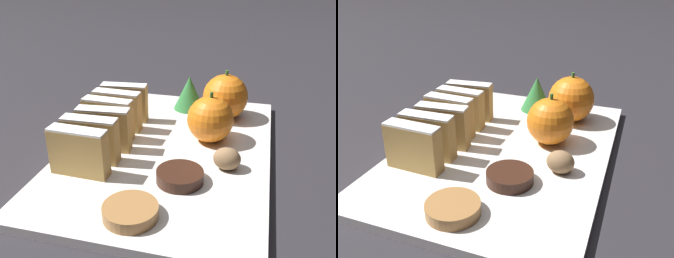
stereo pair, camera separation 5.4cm
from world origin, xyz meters
TOP-DOWN VIEW (x-y plane):
  - ground_plane at (0.00, 0.00)m, footprint 6.00×6.00m
  - serving_platter at (0.00, 0.00)m, footprint 0.29×0.42m
  - stollen_slice_front at (-0.09, -0.10)m, footprint 0.08×0.02m
  - stollen_slice_second at (-0.09, -0.06)m, footprint 0.08×0.02m
  - stollen_slice_third at (-0.09, -0.03)m, footprint 0.08×0.03m
  - stollen_slice_fourth at (-0.10, 0.01)m, footprint 0.08×0.03m
  - stollen_slice_fifth at (-0.09, 0.04)m, footprint 0.08×0.02m
  - stollen_slice_sixth at (-0.10, 0.08)m, footprint 0.08×0.03m
  - orange_near at (0.07, 0.13)m, footprint 0.08×0.08m
  - orange_far at (0.06, 0.04)m, footprint 0.07×0.07m
  - walnut at (0.09, -0.04)m, footprint 0.04×0.03m
  - chocolate_cookie at (0.04, -0.08)m, footprint 0.06×0.06m
  - gingerbread_cookie at (-0.00, -0.16)m, footprint 0.06×0.06m
  - evergreen_sprig at (-0.00, 0.16)m, footprint 0.06×0.06m

SIDE VIEW (x-z plane):
  - ground_plane at x=0.00m, z-range 0.00..0.00m
  - serving_platter at x=0.00m, z-range 0.00..0.01m
  - gingerbread_cookie at x=0.00m, z-range 0.01..0.03m
  - chocolate_cookie at x=0.04m, z-range 0.01..0.03m
  - walnut at x=0.09m, z-range 0.01..0.04m
  - evergreen_sprig at x=0.00m, z-range 0.01..0.07m
  - stollen_slice_front at x=-0.09m, z-range 0.01..0.08m
  - stollen_slice_second at x=-0.09m, z-range 0.01..0.08m
  - stollen_slice_third at x=-0.09m, z-range 0.01..0.08m
  - stollen_slice_fourth at x=-0.10m, z-range 0.01..0.08m
  - stollen_slice_fifth at x=-0.09m, z-range 0.01..0.08m
  - stollen_slice_sixth at x=-0.10m, z-range 0.01..0.08m
  - orange_far at x=0.06m, z-range 0.01..0.09m
  - orange_near at x=0.07m, z-range 0.01..0.09m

